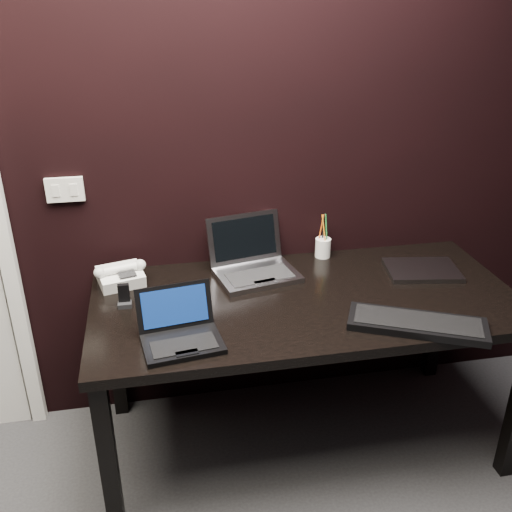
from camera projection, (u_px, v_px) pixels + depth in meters
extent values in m
plane|color=black|center=(215.00, 138.00, 2.35)|extent=(4.00, 0.00, 4.00)
cube|color=silver|center=(65.00, 190.00, 2.31)|extent=(0.15, 0.02, 0.10)
cube|color=silver|center=(56.00, 191.00, 2.30)|extent=(0.03, 0.01, 0.05)
cube|color=silver|center=(74.00, 190.00, 2.31)|extent=(0.03, 0.01, 0.05)
cube|color=black|center=(306.00, 301.00, 2.29)|extent=(1.70, 0.80, 0.04)
cube|color=black|center=(109.00, 462.00, 2.00)|extent=(0.06, 0.06, 0.70)
cube|color=black|center=(115.00, 350.00, 2.63)|extent=(0.06, 0.06, 0.70)
cube|color=black|center=(437.00, 316.00, 2.90)|extent=(0.06, 0.06, 0.70)
cube|color=black|center=(183.00, 344.00, 1.96)|extent=(0.29, 0.22, 0.02)
cube|color=black|center=(184.00, 345.00, 1.94)|extent=(0.23, 0.13, 0.00)
cube|color=black|center=(187.00, 353.00, 1.90)|extent=(0.08, 0.04, 0.00)
cube|color=black|center=(175.00, 306.00, 2.03)|extent=(0.28, 0.09, 0.16)
cube|color=#0A1D4E|center=(175.00, 306.00, 2.02)|extent=(0.24, 0.07, 0.13)
cube|color=#9C9BA1|center=(257.00, 275.00, 2.43)|extent=(0.37, 0.30, 0.02)
cube|color=black|center=(260.00, 275.00, 2.40)|extent=(0.29, 0.18, 0.00)
cube|color=#9B9AA0|center=(266.00, 282.00, 2.35)|extent=(0.10, 0.06, 0.00)
cube|color=#96969B|center=(244.00, 238.00, 2.50)|extent=(0.34, 0.13, 0.21)
cube|color=black|center=(245.00, 238.00, 2.50)|extent=(0.29, 0.10, 0.17)
cube|color=black|center=(417.00, 324.00, 2.07)|extent=(0.52, 0.36, 0.03)
cube|color=black|center=(418.00, 320.00, 2.06)|extent=(0.46, 0.31, 0.00)
cube|color=gray|center=(422.00, 270.00, 2.48)|extent=(0.34, 0.27, 0.02)
cube|color=silver|center=(121.00, 277.00, 2.37)|extent=(0.21, 0.20, 0.07)
cylinder|color=white|center=(120.00, 269.00, 2.34)|extent=(0.17, 0.08, 0.04)
sphere|color=silver|center=(100.00, 273.00, 2.31)|extent=(0.06, 0.06, 0.05)
sphere|color=silver|center=(140.00, 265.00, 2.38)|extent=(0.06, 0.06, 0.05)
cube|color=black|center=(127.00, 274.00, 2.33)|extent=(0.08, 0.06, 0.01)
cube|color=black|center=(124.00, 295.00, 2.20)|extent=(0.04, 0.02, 0.09)
cube|color=black|center=(125.00, 305.00, 2.21)|extent=(0.05, 0.04, 0.02)
cylinder|color=white|center=(323.00, 248.00, 2.61)|extent=(0.08, 0.08, 0.09)
cylinder|color=#E55815|center=(321.00, 228.00, 2.57)|extent=(0.02, 0.02, 0.13)
cylinder|color=#238238|center=(326.00, 228.00, 2.56)|extent=(0.02, 0.02, 0.13)
cylinder|color=black|center=(324.00, 227.00, 2.57)|extent=(0.01, 0.01, 0.13)
cylinder|color=orange|center=(324.00, 229.00, 2.56)|extent=(0.02, 0.03, 0.13)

